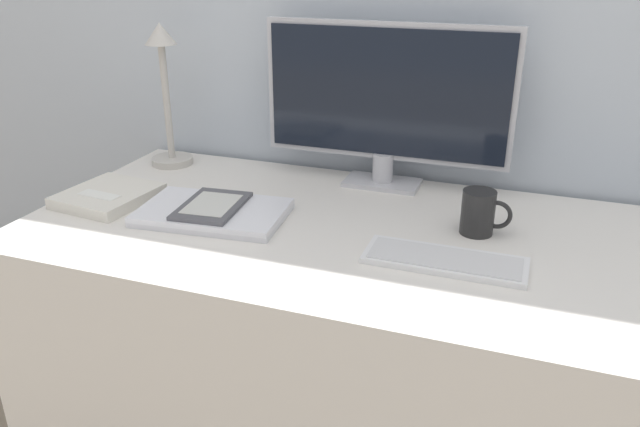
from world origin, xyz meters
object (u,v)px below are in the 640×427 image
monitor (386,100)px  keyboard (445,260)px  ereader (212,206)px  notebook (108,196)px  coffee_mug (479,212)px  desk_lamp (165,88)px  laptop (213,213)px

monitor → keyboard: bearing=-59.8°
ereader → notebook: bearing=179.6°
ereader → notebook: (-0.30, 0.00, -0.02)m
ereader → coffee_mug: bearing=11.4°
desk_lamp → coffee_mug: desk_lamp is taller
ereader → desk_lamp: (-0.31, 0.31, 0.20)m
laptop → desk_lamp: (-0.31, 0.31, 0.21)m
laptop → desk_lamp: 0.49m
monitor → keyboard: size_ratio=1.98×
keyboard → laptop: (-0.56, 0.05, 0.01)m
keyboard → laptop: bearing=175.0°
keyboard → notebook: 0.86m
desk_lamp → ereader: bearing=-45.8°
keyboard → desk_lamp: bearing=157.3°
monitor → laptop: size_ratio=1.81×
keyboard → coffee_mug: coffee_mug is taller
monitor → coffee_mug: 0.40m
coffee_mug → desk_lamp: bearing=168.1°
ereader → desk_lamp: desk_lamp is taller
notebook → keyboard: bearing=-3.4°
desk_lamp → coffee_mug: 0.94m
laptop → desk_lamp: desk_lamp is taller
laptop → notebook: notebook is taller
coffee_mug → laptop: bearing=-168.5°
desk_lamp → monitor: bearing=3.5°
monitor → laptop: (-0.32, -0.35, -0.22)m
monitor → notebook: bearing=-150.6°
monitor → laptop: 0.52m
keyboard → desk_lamp: (-0.86, 0.36, 0.22)m
desk_lamp → notebook: desk_lamp is taller
monitor → laptop: monitor is taller
laptop → ereader: 0.02m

